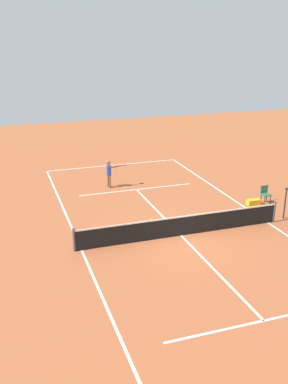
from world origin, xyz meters
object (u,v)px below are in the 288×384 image
(player_serving, at_px, (110,172))
(equipment_bag, at_px, (254,202))
(courtside_chair_mid, at_px, (265,193))
(tennis_ball, at_px, (117,190))

(player_serving, xyz_separation_m, equipment_bag, (-6.65, 5.32, -0.83))
(courtside_chair_mid, relative_size, equipment_bag, 1.25)
(player_serving, relative_size, equipment_bag, 2.18)
(player_serving, relative_size, courtside_chair_mid, 1.74)
(courtside_chair_mid, xyz_separation_m, equipment_bag, (0.76, 0.10, -0.38))
(tennis_ball, height_order, equipment_bag, equipment_bag)
(courtside_chair_mid, bearing_deg, tennis_ball, -32.01)
(tennis_ball, relative_size, courtside_chair_mid, 0.07)
(player_serving, relative_size, tennis_ball, 24.31)
(player_serving, height_order, courtside_chair_mid, player_serving)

